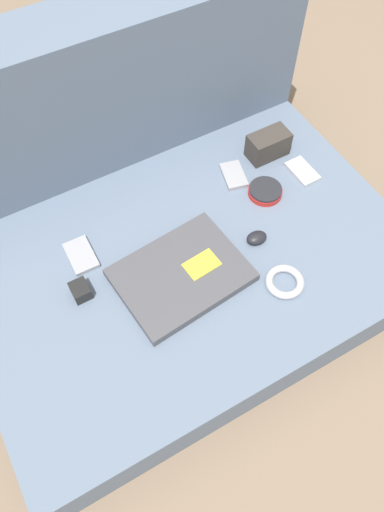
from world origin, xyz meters
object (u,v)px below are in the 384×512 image
object	(u,v)px
computer_mouse	(257,238)
camera_pouch	(268,145)
phone_small	(81,255)
phone_black	(234,175)
speaker_puck	(265,191)
charger_brick	(80,291)
phone_silver	(302,172)
laptop	(181,275)

from	to	relation	value
computer_mouse	camera_pouch	size ratio (longest dim) A/B	0.50
phone_small	phone_black	bearing A→B (deg)	5.72
speaker_puck	charger_brick	distance (m)	0.61
computer_mouse	phone_black	bearing A→B (deg)	78.62
phone_silver	laptop	bearing A→B (deg)	-165.20
phone_black	charger_brick	world-z (taller)	charger_brick
laptop	computer_mouse	xyz separation A→B (m)	(0.24, 0.00, 0.00)
phone_silver	phone_black	size ratio (longest dim) A/B	0.92
charger_brick	phone_black	bearing A→B (deg)	14.62
camera_pouch	computer_mouse	bearing A→B (deg)	-129.08
laptop	camera_pouch	size ratio (longest dim) A/B	2.80
phone_small	charger_brick	bearing A→B (deg)	-111.02
laptop	speaker_puck	xyz separation A→B (m)	(0.35, 0.13, -0.00)
computer_mouse	speaker_puck	size ratio (longest dim) A/B	0.62
laptop	phone_silver	distance (m)	0.52
speaker_puck	phone_black	bearing A→B (deg)	114.13
speaker_puck	phone_black	world-z (taller)	speaker_puck
speaker_puck	phone_small	bearing A→B (deg)	173.58
computer_mouse	camera_pouch	xyz separation A→B (m)	(0.21, 0.26, 0.03)
laptop	computer_mouse	bearing A→B (deg)	-5.24
speaker_puck	phone_silver	xyz separation A→B (m)	(0.14, 0.01, -0.01)
laptop	charger_brick	bearing A→B (deg)	155.92
speaker_puck	charger_brick	world-z (taller)	charger_brick
laptop	camera_pouch	world-z (taller)	camera_pouch
laptop	phone_silver	bearing A→B (deg)	10.31
laptop	charger_brick	distance (m)	0.26
laptop	speaker_puck	size ratio (longest dim) A/B	3.49
phone_black	computer_mouse	bearing A→B (deg)	-92.54
phone_silver	camera_pouch	world-z (taller)	camera_pouch
phone_black	charger_brick	distance (m)	0.58
speaker_puck	camera_pouch	distance (m)	0.16
laptop	camera_pouch	xyz separation A→B (m)	(0.45, 0.26, 0.03)
phone_small	camera_pouch	world-z (taller)	camera_pouch
phone_black	speaker_puck	bearing A→B (deg)	-51.47
laptop	phone_black	distance (m)	0.38
speaker_puck	laptop	bearing A→B (deg)	-160.02
laptop	speaker_puck	distance (m)	0.38
computer_mouse	phone_black	distance (m)	0.24
phone_silver	speaker_puck	bearing A→B (deg)	-176.38
computer_mouse	speaker_puck	xyz separation A→B (m)	(0.12, 0.13, -0.00)
phone_silver	phone_black	world-z (taller)	same
charger_brick	laptop	bearing A→B (deg)	-18.69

